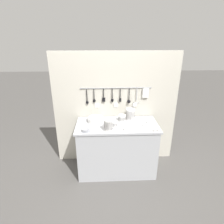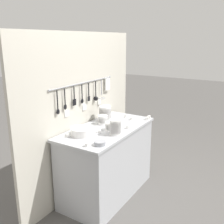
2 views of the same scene
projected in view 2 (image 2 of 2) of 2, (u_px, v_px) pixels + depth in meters
ground_plane at (107, 193)px, 3.24m from camera, size 20.00×20.00×0.00m
counter at (107, 161)px, 3.13m from camera, size 1.27×0.62×0.85m
back_wall at (83, 114)px, 3.16m from camera, size 2.07×0.11×1.92m
bowl_stack_short_front at (103, 120)px, 3.13m from camera, size 0.12×0.12×0.11m
bowl_stack_nested_right at (115, 127)px, 2.78m from camera, size 0.12×0.12×0.17m
bowl_stack_back_corner at (105, 113)px, 3.26m from camera, size 0.15×0.15×0.18m
bowl_stack_wide_centre at (110, 126)px, 2.91m from camera, size 0.11×0.11×0.09m
plate_stack at (82, 131)px, 2.78m from camera, size 0.25×0.25×0.08m
steel_mixing_bowl at (100, 143)px, 2.51m from camera, size 0.11×0.11×0.04m
cup_front_right at (87, 145)px, 2.48m from camera, size 0.04×0.04×0.04m
cup_mid_row at (113, 124)px, 3.06m from camera, size 0.04×0.04×0.04m
cup_edge_near at (131, 119)px, 3.29m from camera, size 0.04×0.04×0.04m
cup_by_caddy at (128, 127)px, 2.98m from camera, size 0.04×0.04×0.04m
cup_edge_far at (149, 117)px, 3.35m from camera, size 0.04×0.04×0.04m
cup_centre at (126, 116)px, 3.40m from camera, size 0.04×0.04×0.04m
cup_front_left at (68, 135)px, 2.72m from camera, size 0.04×0.04×0.04m
cup_back_right at (99, 131)px, 2.85m from camera, size 0.04×0.04×0.04m
cup_beside_plates at (147, 118)px, 3.30m from camera, size 0.04×0.04×0.04m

